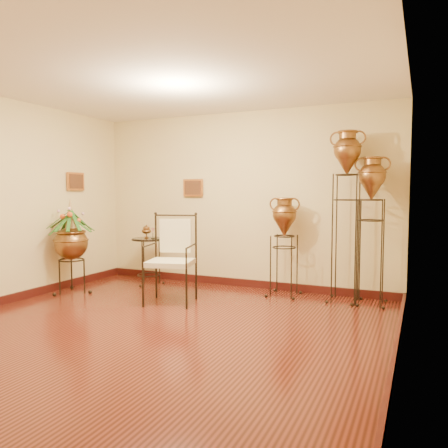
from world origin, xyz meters
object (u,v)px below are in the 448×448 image
at_px(planter_urn, 71,239).
at_px(side_table, 148,260).
at_px(amphora_mid, 371,230).
at_px(armchair, 170,259).
at_px(amphora_tall, 346,215).

distance_m(planter_urn, side_table, 1.30).
relative_size(amphora_mid, side_table, 2.09).
bearing_deg(planter_urn, side_table, 55.00).
xyz_separation_m(amphora_mid, armchair, (-2.50, -1.07, -0.41)).
relative_size(amphora_tall, amphora_mid, 1.18).
relative_size(planter_urn, side_table, 1.51).
bearing_deg(side_table, planter_urn, -125.00).
relative_size(armchair, side_table, 1.26).
distance_m(armchair, side_table, 1.36).
bearing_deg(amphora_mid, planter_urn, -164.57).
xyz_separation_m(planter_urn, side_table, (0.70, 1.01, -0.42)).
height_order(amphora_tall, amphora_mid, amphora_tall).
height_order(amphora_mid, planter_urn, amphora_mid).
bearing_deg(amphora_tall, side_table, -177.25).
bearing_deg(armchair, planter_urn, 168.30).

